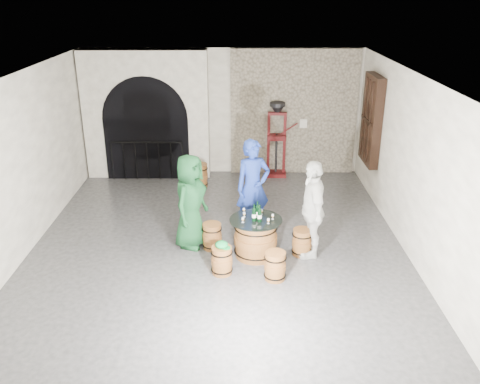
{
  "coord_description": "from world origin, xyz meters",
  "views": [
    {
      "loc": [
        0.39,
        -8.74,
        4.61
      ],
      "look_at": [
        0.42,
        -0.03,
        1.05
      ],
      "focal_mm": 38.0,
      "sensor_mm": 36.0,
      "label": 1
    }
  ],
  "objects_px": {
    "barrel_stool_left": "(212,236)",
    "wine_bottle_center": "(260,215)",
    "barrel_stool_near_right": "(275,266)",
    "side_barrel": "(199,176)",
    "person_green": "(190,201)",
    "barrel_stool_near_left": "(222,260)",
    "person_white": "(312,209)",
    "wine_bottle_left": "(254,214)",
    "barrel_table": "(256,238)",
    "wine_bottle_right": "(257,211)",
    "person_blue": "(253,187)",
    "barrel_stool_right": "(302,242)",
    "corking_press": "(277,134)",
    "barrel_stool_far": "(253,223)"
  },
  "relations": [
    {
      "from": "barrel_stool_left",
      "to": "person_white",
      "type": "xyz_separation_m",
      "value": [
        1.81,
        -0.23,
        0.66
      ]
    },
    {
      "from": "barrel_stool_left",
      "to": "barrel_stool_near_right",
      "type": "distance_m",
      "value": 1.55
    },
    {
      "from": "barrel_stool_near_right",
      "to": "corking_press",
      "type": "height_order",
      "value": "corking_press"
    },
    {
      "from": "barrel_stool_right",
      "to": "wine_bottle_center",
      "type": "distance_m",
      "value": 1.01
    },
    {
      "from": "barrel_stool_near_right",
      "to": "wine_bottle_center",
      "type": "xyz_separation_m",
      "value": [
        -0.24,
        0.71,
        0.61
      ]
    },
    {
      "from": "barrel_stool_near_left",
      "to": "barrel_table",
      "type": "bearing_deg",
      "value": 45.74
    },
    {
      "from": "wine_bottle_right",
      "to": "wine_bottle_left",
      "type": "bearing_deg",
      "value": -118.71
    },
    {
      "from": "barrel_stool_right",
      "to": "person_blue",
      "type": "xyz_separation_m",
      "value": [
        -0.88,
        0.96,
        0.7
      ]
    },
    {
      "from": "barrel_stool_near_left",
      "to": "person_green",
      "type": "bearing_deg",
      "value": 120.14
    },
    {
      "from": "barrel_table",
      "to": "barrel_stool_left",
      "type": "bearing_deg",
      "value": 160.37
    },
    {
      "from": "barrel_stool_right",
      "to": "wine_bottle_center",
      "type": "relative_size",
      "value": 1.55
    },
    {
      "from": "barrel_stool_near_left",
      "to": "person_blue",
      "type": "distance_m",
      "value": 1.86
    },
    {
      "from": "barrel_stool_far",
      "to": "barrel_table",
      "type": "bearing_deg",
      "value": -88.52
    },
    {
      "from": "side_barrel",
      "to": "person_green",
      "type": "bearing_deg",
      "value": -88.55
    },
    {
      "from": "wine_bottle_center",
      "to": "side_barrel",
      "type": "xyz_separation_m",
      "value": [
        -1.34,
        3.52,
        -0.57
      ]
    },
    {
      "from": "barrel_stool_left",
      "to": "person_blue",
      "type": "bearing_deg",
      "value": 42.85
    },
    {
      "from": "barrel_stool_near_right",
      "to": "barrel_stool_near_left",
      "type": "xyz_separation_m",
      "value": [
        -0.9,
        0.19,
        0.0
      ]
    },
    {
      "from": "wine_bottle_left",
      "to": "side_barrel",
      "type": "bearing_deg",
      "value": 109.61
    },
    {
      "from": "side_barrel",
      "to": "wine_bottle_right",
      "type": "bearing_deg",
      "value": -68.88
    },
    {
      "from": "side_barrel",
      "to": "corking_press",
      "type": "relative_size",
      "value": 0.31
    },
    {
      "from": "barrel_stool_left",
      "to": "wine_bottle_center",
      "type": "xyz_separation_m",
      "value": [
        0.87,
        -0.38,
        0.61
      ]
    },
    {
      "from": "wine_bottle_left",
      "to": "side_barrel",
      "type": "xyz_separation_m",
      "value": [
        -1.24,
        3.49,
        -0.57
      ]
    },
    {
      "from": "barrel_table",
      "to": "person_white",
      "type": "distance_m",
      "value": 1.14
    },
    {
      "from": "side_barrel",
      "to": "corking_press",
      "type": "xyz_separation_m",
      "value": [
        1.94,
        0.81,
        0.82
      ]
    },
    {
      "from": "person_green",
      "to": "barrel_stool_near_left",
      "type": "bearing_deg",
      "value": -126.14
    },
    {
      "from": "barrel_stool_far",
      "to": "barrel_stool_near_left",
      "type": "distance_m",
      "value": 1.58
    },
    {
      "from": "barrel_stool_near_right",
      "to": "side_barrel",
      "type": "relative_size",
      "value": 0.84
    },
    {
      "from": "person_white",
      "to": "corking_press",
      "type": "distance_m",
      "value": 4.21
    },
    {
      "from": "person_blue",
      "to": "barrel_stool_right",
      "type": "bearing_deg",
      "value": -67.56
    },
    {
      "from": "wine_bottle_right",
      "to": "barrel_stool_near_right",
      "type": "bearing_deg",
      "value": -72.28
    },
    {
      "from": "barrel_stool_far",
      "to": "wine_bottle_right",
      "type": "xyz_separation_m",
      "value": [
        0.05,
        -0.8,
        0.61
      ]
    },
    {
      "from": "corking_press",
      "to": "barrel_stool_right",
      "type": "bearing_deg",
      "value": -84.63
    },
    {
      "from": "barrel_stool_far",
      "to": "wine_bottle_center",
      "type": "distance_m",
      "value": 1.13
    },
    {
      "from": "barrel_stool_near_right",
      "to": "wine_bottle_left",
      "type": "height_order",
      "value": "wine_bottle_left"
    },
    {
      "from": "wine_bottle_right",
      "to": "side_barrel",
      "type": "bearing_deg",
      "value": 111.12
    },
    {
      "from": "barrel_stool_right",
      "to": "barrel_stool_near_left",
      "type": "height_order",
      "value": "same"
    },
    {
      "from": "barrel_stool_far",
      "to": "barrel_stool_right",
      "type": "bearing_deg",
      "value": -42.74
    },
    {
      "from": "barrel_stool_near_right",
      "to": "person_white",
      "type": "xyz_separation_m",
      "value": [
        0.7,
        0.85,
        0.66
      ]
    },
    {
      "from": "barrel_stool_near_left",
      "to": "side_barrel",
      "type": "bearing_deg",
      "value": 99.55
    },
    {
      "from": "barrel_stool_far",
      "to": "corking_press",
      "type": "relative_size",
      "value": 0.26
    },
    {
      "from": "person_white",
      "to": "side_barrel",
      "type": "bearing_deg",
      "value": -150.02
    },
    {
      "from": "barrel_table",
      "to": "wine_bottle_center",
      "type": "bearing_deg",
      "value": -55.73
    },
    {
      "from": "person_white",
      "to": "barrel_stool_near_right",
      "type": "bearing_deg",
      "value": -43.49
    },
    {
      "from": "wine_bottle_center",
      "to": "wine_bottle_right",
      "type": "bearing_deg",
      "value": 103.06
    },
    {
      "from": "barrel_stool_left",
      "to": "wine_bottle_center",
      "type": "relative_size",
      "value": 1.55
    },
    {
      "from": "person_white",
      "to": "wine_bottle_center",
      "type": "xyz_separation_m",
      "value": [
        -0.94,
        -0.14,
        -0.04
      ]
    },
    {
      "from": "wine_bottle_center",
      "to": "corking_press",
      "type": "relative_size",
      "value": 0.17
    },
    {
      "from": "barrel_stool_right",
      "to": "person_blue",
      "type": "height_order",
      "value": "person_blue"
    },
    {
      "from": "barrel_stool_left",
      "to": "barrel_stool_near_left",
      "type": "distance_m",
      "value": 0.92
    },
    {
      "from": "person_green",
      "to": "wine_bottle_center",
      "type": "xyz_separation_m",
      "value": [
        1.26,
        -0.52,
        -0.04
      ]
    }
  ]
}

